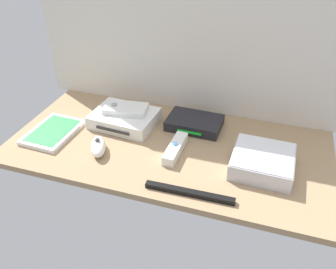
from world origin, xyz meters
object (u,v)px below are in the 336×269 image
(mini_computer, at_px, (263,161))
(sensor_bar, at_px, (189,193))
(game_case, at_px, (53,132))
(network_router, at_px, (195,123))
(remote_nunchuk, at_px, (98,146))
(remote_classic_pad, at_px, (126,109))
(remote_wand, at_px, (175,149))
(game_console, at_px, (125,118))

(mini_computer, xyz_separation_m, sensor_bar, (-0.17, -0.17, -0.02))
(game_case, xyz_separation_m, network_router, (0.43, 0.18, 0.01))
(mini_computer, height_order, remote_nunchuk, mini_computer)
(game_case, height_order, remote_classic_pad, remote_classic_pad)
(mini_computer, height_order, network_router, mini_computer)
(network_router, distance_m, remote_nunchuk, 0.33)
(remote_nunchuk, bearing_deg, remote_classic_pad, 59.51)
(mini_computer, height_order, game_case, mini_computer)
(mini_computer, bearing_deg, remote_wand, -179.33)
(game_console, distance_m, network_router, 0.24)
(remote_classic_pad, bearing_deg, mini_computer, -19.73)
(game_console, height_order, remote_wand, game_console)
(game_console, distance_m, remote_classic_pad, 0.03)
(remote_wand, bearing_deg, remote_classic_pad, 153.10)
(remote_nunchuk, xyz_separation_m, remote_classic_pad, (0.01, 0.18, 0.03))
(game_case, bearing_deg, game_console, 35.35)
(game_console, bearing_deg, remote_classic_pad, 83.87)
(network_router, height_order, remote_wand, same)
(remote_classic_pad, bearing_deg, remote_nunchuk, -100.51)
(remote_classic_pad, bearing_deg, game_console, -106.70)
(sensor_bar, bearing_deg, game_case, 163.37)
(mini_computer, bearing_deg, remote_classic_pad, 166.61)
(game_console, xyz_separation_m, remote_classic_pad, (0.00, 0.01, 0.03))
(game_console, height_order, mini_computer, mini_computer)
(game_case, xyz_separation_m, remote_nunchuk, (0.19, -0.04, 0.01))
(remote_classic_pad, height_order, sensor_bar, remote_classic_pad)
(mini_computer, xyz_separation_m, network_router, (-0.24, 0.15, -0.01))
(sensor_bar, bearing_deg, mini_computer, 43.40)
(sensor_bar, bearing_deg, remote_wand, 117.11)
(game_case, distance_m, remote_wand, 0.41)
(game_case, distance_m, sensor_bar, 0.52)
(game_case, bearing_deg, remote_classic_pad, 37.18)
(remote_classic_pad, bearing_deg, game_case, -151.50)
(remote_nunchuk, bearing_deg, sensor_bar, -43.38)
(game_console, bearing_deg, sensor_bar, -37.47)
(remote_wand, relative_size, sensor_bar, 0.62)
(remote_classic_pad, relative_size, sensor_bar, 0.63)
(remote_wand, bearing_deg, game_case, -174.78)
(remote_nunchuk, relative_size, remote_classic_pad, 0.72)
(game_case, xyz_separation_m, remote_wand, (0.41, 0.03, 0.01))
(mini_computer, relative_size, remote_nunchuk, 1.60)
(remote_wand, bearing_deg, game_console, 155.58)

